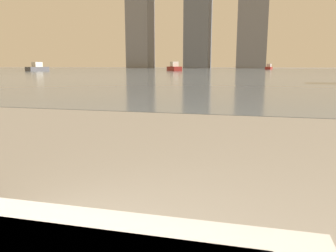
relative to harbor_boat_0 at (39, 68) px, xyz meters
The scene contains 5 objects.
harbor_water 44.30m from the harbor_boat_0, ahead, with size 180.00×110.00×0.01m.
harbor_boat_0 is the anchor object (origin of this frame).
harbor_boat_3 31.77m from the harbor_boat_0, ahead, with size 3.60×4.57×1.66m.
harbor_boat_4 53.31m from the harbor_boat_0, 22.25° to the left, with size 1.94×3.81×1.36m.
harbor_boat_5 14.36m from the harbor_boat_0, 55.91° to the right, with size 2.36×4.39×1.56m.
Camera 1 is at (0.67, 0.16, 1.03)m, focal length 35.00 mm.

